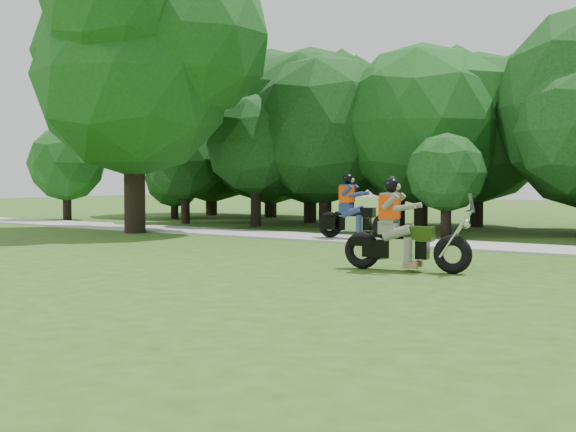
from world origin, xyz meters
The scene contains 6 objects.
ground centered at (0.00, 0.00, 0.00)m, with size 100.00×100.00×0.00m, color #2A4D16.
walkway centered at (0.00, 8.00, 0.03)m, with size 60.00×2.20×0.06m, color #A3A39E.
tree_line centered at (0.66, 14.68, 3.75)m, with size 40.59×12.05×7.92m.
big_tree_west centered at (-10.54, 6.85, 5.76)m, with size 8.64×6.56×9.96m.
chopper_motorcycle centered at (0.82, 2.49, 0.66)m, with size 2.50×0.83×1.79m.
touring_motorcycle centered at (-3.23, 7.92, 0.73)m, with size 2.42×0.94×1.84m.
Camera 1 is at (6.75, -10.10, 1.78)m, focal length 45.00 mm.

